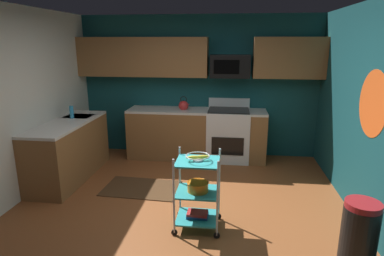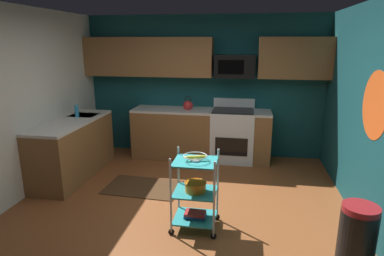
% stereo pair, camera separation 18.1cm
% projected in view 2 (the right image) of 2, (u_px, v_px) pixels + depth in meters
% --- Properties ---
extents(floor, '(4.40, 4.80, 0.04)m').
position_uv_depth(floor, '(177.00, 214.00, 4.18)').
color(floor, brown).
rests_on(floor, ground).
extents(wall_back, '(4.52, 0.06, 2.60)m').
position_uv_depth(wall_back, '(204.00, 87.00, 6.16)').
color(wall_back, '#14474C').
rests_on(wall_back, ground).
extents(wall_left, '(0.06, 4.80, 2.60)m').
position_uv_depth(wall_left, '(7.00, 108.00, 4.21)').
color(wall_left, silver).
rests_on(wall_left, ground).
extents(wall_right, '(0.06, 4.80, 2.60)m').
position_uv_depth(wall_right, '(380.00, 121.00, 3.48)').
color(wall_right, '#14474C').
rests_on(wall_right, ground).
extents(wall_flower_decal, '(0.00, 0.76, 0.76)m').
position_uv_depth(wall_flower_decal, '(375.00, 105.00, 3.56)').
color(wall_flower_decal, '#E5591E').
extents(counter_run, '(3.46, 2.34, 0.92)m').
position_uv_depth(counter_run, '(152.00, 139.00, 5.73)').
color(counter_run, brown).
rests_on(counter_run, ground).
extents(oven_range, '(0.76, 0.65, 1.10)m').
position_uv_depth(oven_range, '(232.00, 135.00, 5.97)').
color(oven_range, white).
rests_on(oven_range, ground).
extents(upper_cabinets, '(4.40, 0.33, 0.70)m').
position_uv_depth(upper_cabinets, '(195.00, 57.00, 5.85)').
color(upper_cabinets, brown).
extents(microwave, '(0.70, 0.39, 0.40)m').
position_uv_depth(microwave, '(235.00, 66.00, 5.75)').
color(microwave, black).
extents(rolling_cart, '(0.55, 0.44, 0.91)m').
position_uv_depth(rolling_cart, '(195.00, 192.00, 3.75)').
color(rolling_cart, silver).
rests_on(rolling_cart, ground).
extents(fruit_bowl, '(0.27, 0.27, 0.07)m').
position_uv_depth(fruit_bowl, '(195.00, 157.00, 3.65)').
color(fruit_bowl, silver).
rests_on(fruit_bowl, rolling_cart).
extents(mixing_bowl_large, '(0.25, 0.25, 0.11)m').
position_uv_depth(mixing_bowl_large, '(195.00, 186.00, 3.74)').
color(mixing_bowl_large, orange).
rests_on(mixing_bowl_large, rolling_cart).
extents(book_stack, '(0.25, 0.17, 0.06)m').
position_uv_depth(book_stack, '(195.00, 215.00, 3.83)').
color(book_stack, '#1E4C8C').
rests_on(book_stack, rolling_cart).
extents(kettle, '(0.21, 0.18, 0.26)m').
position_uv_depth(kettle, '(188.00, 105.00, 5.96)').
color(kettle, red).
rests_on(kettle, counter_run).
extents(dish_soap_bottle, '(0.06, 0.06, 0.20)m').
position_uv_depth(dish_soap_bottle, '(77.00, 111.00, 5.36)').
color(dish_soap_bottle, '#2D8CBF').
rests_on(dish_soap_bottle, counter_run).
extents(trash_can, '(0.34, 0.42, 0.66)m').
position_uv_depth(trash_can, '(357.00, 238.00, 3.09)').
color(trash_can, black).
rests_on(trash_can, ground).
extents(floor_rug, '(1.13, 0.75, 0.01)m').
position_uv_depth(floor_rug, '(143.00, 187.00, 4.91)').
color(floor_rug, '#472D19').
rests_on(floor_rug, ground).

